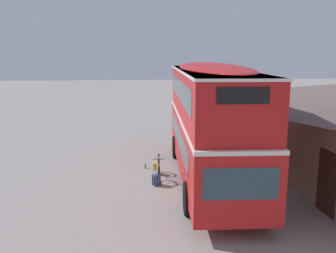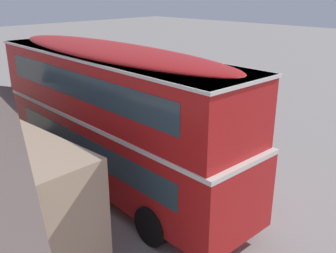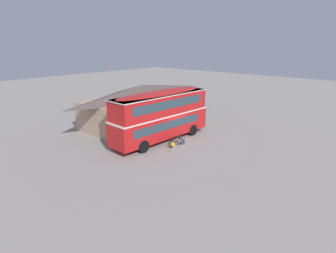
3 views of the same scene
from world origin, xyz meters
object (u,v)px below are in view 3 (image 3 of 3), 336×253
(backpack_on_ground, at_px, (183,141))
(water_bottle_green_metal, at_px, (170,151))
(touring_bicycle, at_px, (175,142))
(double_decker_bus, at_px, (161,114))

(backpack_on_ground, height_order, water_bottle_green_metal, backpack_on_ground)
(touring_bicycle, bearing_deg, backpack_on_ground, -8.68)
(double_decker_bus, height_order, water_bottle_green_metal, double_decker_bus)
(touring_bicycle, height_order, backpack_on_ground, touring_bicycle)
(double_decker_bus, distance_m, water_bottle_green_metal, 4.02)
(double_decker_bus, distance_m, touring_bicycle, 3.11)
(double_decker_bus, xyz_separation_m, water_bottle_green_metal, (-1.72, -2.59, -2.54))
(backpack_on_ground, relative_size, water_bottle_green_metal, 2.27)
(touring_bicycle, height_order, water_bottle_green_metal, touring_bicycle)
(backpack_on_ground, bearing_deg, double_decker_bus, 103.19)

